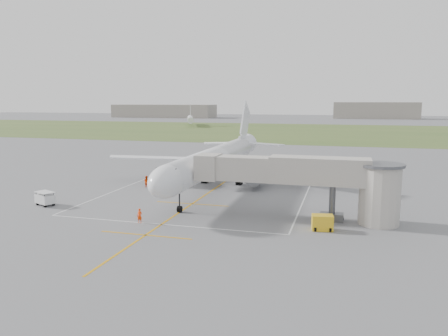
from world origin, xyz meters
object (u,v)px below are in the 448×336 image
(ramp_worker_nose, at_px, (140,216))
(gpu_unit, at_px, (322,223))
(jet_bridge, at_px, (312,179))
(baggage_cart, at_px, (45,198))
(ramp_worker_wing, at_px, (147,182))
(airliner, at_px, (215,160))

(ramp_worker_nose, bearing_deg, gpu_unit, 9.30)
(jet_bridge, xyz_separation_m, baggage_cart, (-33.82, -2.40, -3.82))
(gpu_unit, relative_size, ramp_worker_wing, 1.29)
(jet_bridge, xyz_separation_m, gpu_unit, (1.45, -3.94, -3.94))
(ramp_worker_nose, bearing_deg, airliner, 84.70)
(airliner, distance_m, ramp_worker_nose, 21.27)
(airliner, xyz_separation_m, baggage_cart, (-18.09, -16.65, -3.47))
(jet_bridge, xyz_separation_m, ramp_worker_nose, (-18.30, -6.55, -3.93))
(gpu_unit, height_order, ramp_worker_wing, ramp_worker_wing)
(airliner, relative_size, baggage_cart, 15.61)
(airliner, height_order, jet_bridge, airliner)
(jet_bridge, height_order, ramp_worker_nose, jet_bridge)
(baggage_cart, distance_m, ramp_worker_wing, 16.26)
(airliner, xyz_separation_m, ramp_worker_wing, (-10.60, -2.22, -3.48))
(airliner, distance_m, gpu_unit, 25.27)
(gpu_unit, bearing_deg, ramp_worker_nose, 179.12)
(gpu_unit, height_order, baggage_cart, baggage_cart)
(ramp_worker_nose, bearing_deg, baggage_cart, 166.78)
(ramp_worker_nose, relative_size, ramp_worker_wing, 0.89)
(airliner, xyz_separation_m, jet_bridge, (15.72, -14.25, 0.35))
(baggage_cart, xyz_separation_m, ramp_worker_wing, (7.50, 14.42, -0.01))
(gpu_unit, bearing_deg, baggage_cart, 169.08)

